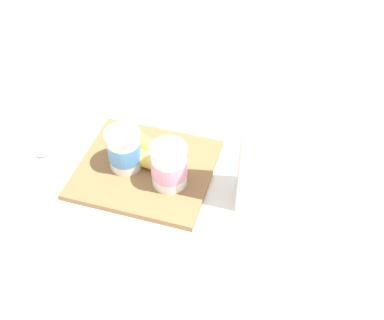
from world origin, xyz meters
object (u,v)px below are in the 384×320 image
(yogurt_cup_back, at_px, (124,150))
(banana_bunch, at_px, (145,153))
(cereal_box, at_px, (294,150))
(cutting_board, at_px, (146,169))
(spoon, at_px, (55,148))
(yogurt_cup_front, at_px, (169,166))

(yogurt_cup_back, bearing_deg, banana_bunch, -138.44)
(cereal_box, height_order, banana_bunch, cereal_box)
(cereal_box, bearing_deg, cutting_board, 168.29)
(cutting_board, distance_m, cereal_box, 0.32)
(cereal_box, xyz_separation_m, spoon, (0.51, -0.01, -0.14))
(yogurt_cup_back, bearing_deg, cutting_board, -170.32)
(spoon, bearing_deg, cereal_box, 179.22)
(yogurt_cup_back, relative_size, spoon, 0.79)
(yogurt_cup_front, relative_size, banana_bunch, 0.54)
(cutting_board, bearing_deg, banana_bunch, -67.80)
(cutting_board, distance_m, spoon, 0.22)
(cereal_box, relative_size, yogurt_cup_front, 3.00)
(yogurt_cup_front, bearing_deg, cutting_board, -22.36)
(cereal_box, relative_size, yogurt_cup_back, 3.12)
(yogurt_cup_back, distance_m, spoon, 0.19)
(banana_bunch, bearing_deg, yogurt_cup_front, 146.66)
(cutting_board, relative_size, spoon, 2.39)
(banana_bunch, bearing_deg, yogurt_cup_back, 41.56)
(cereal_box, xyz_separation_m, yogurt_cup_front, (0.23, 0.03, -0.08))
(yogurt_cup_front, bearing_deg, cereal_box, -173.77)
(spoon, bearing_deg, cutting_board, 178.35)
(cutting_board, height_order, banana_bunch, banana_bunch)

